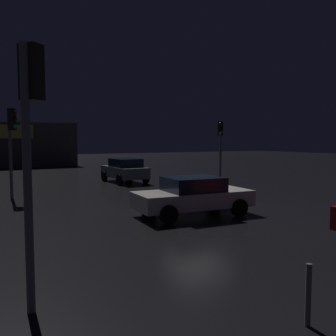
# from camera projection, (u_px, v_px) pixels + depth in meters

# --- Properties ---
(ground_plane) EXTENTS (120.00, 120.00, 0.00)m
(ground_plane) POSITION_uv_depth(u_px,v_px,m) (197.00, 210.00, 14.60)
(ground_plane) COLOR black
(traffic_signal_main) EXTENTS (0.42, 0.43, 4.32)m
(traffic_signal_main) POSITION_uv_depth(u_px,v_px,m) (12.00, 135.00, 17.26)
(traffic_signal_main) COLOR #595B60
(traffic_signal_main) RESTS_ON ground
(traffic_signal_opposite) EXTENTS (0.42, 0.42, 3.96)m
(traffic_signal_opposite) POSITION_uv_depth(u_px,v_px,m) (220.00, 140.00, 22.30)
(traffic_signal_opposite) COLOR #595B60
(traffic_signal_opposite) RESTS_ON ground
(traffic_signal_cross_right) EXTENTS (0.43, 0.41, 4.34)m
(traffic_signal_cross_right) POSITION_uv_depth(u_px,v_px,m) (31.00, 122.00, 5.79)
(traffic_signal_cross_right) COLOR #595B60
(traffic_signal_cross_right) RESTS_ON ground
(car_near) EXTENTS (4.52, 2.28, 1.44)m
(car_near) POSITION_uv_depth(u_px,v_px,m) (193.00, 195.00, 13.57)
(car_near) COLOR silver
(car_near) RESTS_ON ground
(car_far) EXTENTS (2.14, 4.07, 1.60)m
(car_far) POSITION_uv_depth(u_px,v_px,m) (125.00, 170.00, 24.09)
(car_far) COLOR slate
(car_far) RESTS_ON ground
(bollard_kerb_b) EXTENTS (0.09, 0.09, 0.97)m
(bollard_kerb_b) POSITION_uv_depth(u_px,v_px,m) (308.00, 295.00, 5.45)
(bollard_kerb_b) COLOR #595B60
(bollard_kerb_b) RESTS_ON ground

